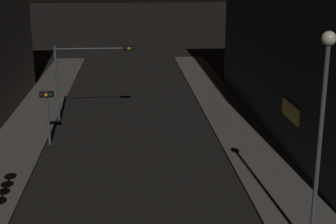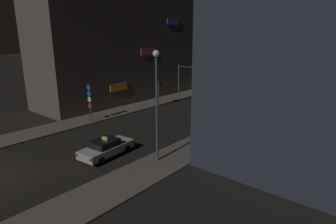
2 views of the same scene
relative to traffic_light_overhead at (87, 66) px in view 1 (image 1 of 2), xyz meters
name	(u,v)px [view 1 (image 1 of 2)]	position (x,y,z in m)	size (l,w,h in m)	color
sidewalk_left	(27,129)	(-3.98, -1.41, -3.82)	(3.32, 52.48, 0.14)	#5B5651
sidewalk_right	(235,124)	(9.75, -1.41, -3.82)	(3.32, 52.48, 0.14)	#5B5651
traffic_light_overhead	(87,66)	(0.00, 0.00, 0.00)	(5.32, 0.42, 5.31)	#47474C
traffic_light_left_kerb	(47,106)	(-2.07, -4.37, -1.47)	(0.80, 0.42, 3.34)	#47474C
street_lamp_near_block	(322,111)	(9.26, -17.08, 1.56)	(0.49, 0.49, 8.03)	#47474C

